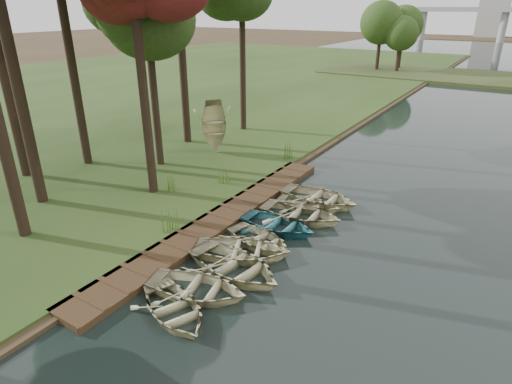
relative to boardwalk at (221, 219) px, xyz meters
The scene contains 19 objects.
ground 1.61m from the boardwalk, ahead, with size 300.00×300.00×0.00m, color #3D2F1D.
boardwalk is the anchor object (origin of this frame).
far_trees 50.78m from the boardwalk, 82.86° to the left, with size 45.60×5.60×8.80m.
building_b 145.16m from the boardwalk, 91.34° to the left, with size 8.00×8.00×12.00m, color #A5A5A0.
rowboat_0 6.39m from the boardwalk, 66.66° to the right, with size 2.21×3.09×0.64m, color tan.
rowboat_1 5.30m from the boardwalk, 62.34° to the right, with size 2.46×3.44×0.71m, color tan.
rowboat_2 4.13m from the boardwalk, 46.91° to the right, with size 2.75×3.86×0.80m, color tan.
rowboat_3 3.13m from the boardwalk, 38.97° to the right, with size 2.63×3.68×0.76m, color tan.
rowboat_4 2.67m from the boardwalk, 18.23° to the right, with size 2.19×3.07×0.64m, color tan.
rowboat_5 2.61m from the boardwalk, 14.16° to the left, with size 2.39×3.35×0.69m, color #28676F.
rowboat_6 3.56m from the boardwalk, 35.27° to the left, with size 2.66×3.73×0.77m, color tan.
rowboat_7 4.19m from the boardwalk, 49.69° to the left, with size 2.17×3.04×0.63m, color tan.
rowboat_8 4.98m from the boardwalk, 54.64° to the left, with size 2.75×3.85×0.80m, color tan.
stored_rowboat 9.17m from the boardwalk, 129.04° to the left, with size 2.39×3.35×0.69m, color tan.
tree_4 11.88m from the boardwalk, 152.78° to the left, with size 4.72×4.72×10.67m.
reeds_0 2.52m from the boardwalk, 114.25° to the right, with size 0.60×0.60×1.04m, color #3F661E.
reeds_1 4.11m from the boardwalk, 164.78° to the left, with size 0.60×0.60×0.88m, color #3F661E.
reeds_2 4.00m from the boardwalk, 124.51° to the left, with size 0.60×0.60×1.00m, color #3F661E.
reeds_3 8.64m from the boardwalk, 97.55° to the left, with size 0.60×0.60×1.12m, color #3F661E.
Camera 1 is at (8.71, -13.52, 8.86)m, focal length 30.00 mm.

